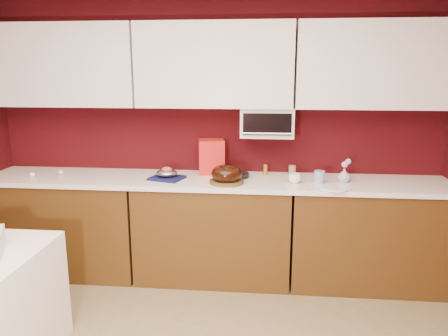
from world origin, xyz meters
TOP-DOWN VIEW (x-y plane):
  - wall_back at (0.00, 2.25)m, footprint 4.00×0.02m
  - base_cabinet_left at (-1.33, 1.94)m, footprint 1.31×0.58m
  - base_cabinet_center at (0.00, 1.94)m, footprint 1.31×0.58m
  - base_cabinet_right at (1.33, 1.94)m, footprint 1.31×0.58m
  - countertop at (0.00, 1.94)m, footprint 4.00×0.62m
  - upper_cabinet_left at (-1.33, 2.08)m, footprint 1.31×0.33m
  - upper_cabinet_center at (0.00, 2.08)m, footprint 1.31×0.33m
  - upper_cabinet_right at (1.33, 2.08)m, footprint 1.31×0.33m
  - toaster_oven at (0.45, 2.10)m, footprint 0.45×0.30m
  - toaster_oven_door at (0.45, 1.94)m, footprint 0.40×0.02m
  - toaster_oven_handle at (0.45, 1.93)m, footprint 0.42×0.02m
  - cake_base at (0.13, 1.80)m, footprint 0.32×0.32m
  - bundt_cake at (0.13, 1.80)m, footprint 0.26×0.26m
  - navy_towel at (-0.39, 1.89)m, footprint 0.32×0.29m
  - foil_ham_nest at (-0.39, 1.89)m, footprint 0.23×0.21m
  - roasted_ham at (-0.39, 1.89)m, footprint 0.11×0.10m
  - pandoro_box at (-0.04, 2.15)m, footprint 0.26×0.24m
  - dark_pan at (0.20, 2.02)m, footprint 0.24×0.24m
  - coffee_mug at (0.68, 1.86)m, footprint 0.12×0.12m
  - blue_jar at (0.89, 1.88)m, footprint 0.11×0.11m
  - flower_vase at (1.10, 1.95)m, footprint 0.11×0.11m
  - flower_pink at (1.10, 1.95)m, footprint 0.05×0.05m
  - flower_blue at (1.13, 1.97)m, footprint 0.05×0.05m
  - china_plate at (1.00, 1.73)m, footprint 0.32×0.32m
  - amber_bottle at (0.44, 2.12)m, footprint 0.04×0.04m
  - paper_cup at (0.68, 2.11)m, footprint 0.08×0.08m
  - egg_left at (-1.58, 1.85)m, footprint 0.06×0.05m
  - egg_right at (-1.37, 1.96)m, footprint 0.06×0.05m

SIDE VIEW (x-z plane):
  - base_cabinet_left at x=-1.33m, z-range 0.00..0.86m
  - base_cabinet_center at x=0.00m, z-range 0.00..0.86m
  - base_cabinet_right at x=1.33m, z-range 0.00..0.86m
  - countertop at x=0.00m, z-range 0.86..0.90m
  - china_plate at x=1.00m, z-range 0.90..0.91m
  - navy_towel at x=-0.39m, z-range 0.90..0.92m
  - cake_base at x=0.13m, z-range 0.90..0.93m
  - dark_pan at x=0.20m, z-range 0.90..0.94m
  - egg_left at x=-1.58m, z-range 0.90..0.94m
  - egg_right at x=-1.37m, z-range 0.90..0.94m
  - paper_cup at x=0.68m, z-range 0.90..0.99m
  - coffee_mug at x=0.68m, z-range 0.90..1.00m
  - amber_bottle at x=0.44m, z-range 0.90..1.00m
  - blue_jar at x=0.89m, z-range 0.90..1.00m
  - foil_ham_nest at x=-0.39m, z-range 0.92..0.99m
  - flower_vase at x=1.10m, z-range 0.90..1.03m
  - bundt_cake at x=0.13m, z-range 0.93..1.03m
  - roasted_ham at x=-0.39m, z-range 0.95..1.01m
  - flower_pink at x=1.10m, z-range 1.02..1.07m
  - pandoro_box at x=-0.04m, z-range 0.90..1.21m
  - flower_blue at x=1.13m, z-range 1.05..1.09m
  - wall_back at x=0.00m, z-range 0.00..2.50m
  - toaster_oven_handle at x=0.45m, z-range 1.29..1.31m
  - toaster_oven at x=0.45m, z-range 1.25..1.50m
  - toaster_oven_door at x=0.45m, z-range 1.28..1.47m
  - upper_cabinet_left at x=-1.33m, z-range 1.50..2.20m
  - upper_cabinet_center at x=0.00m, z-range 1.50..2.20m
  - upper_cabinet_right at x=1.33m, z-range 1.50..2.20m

